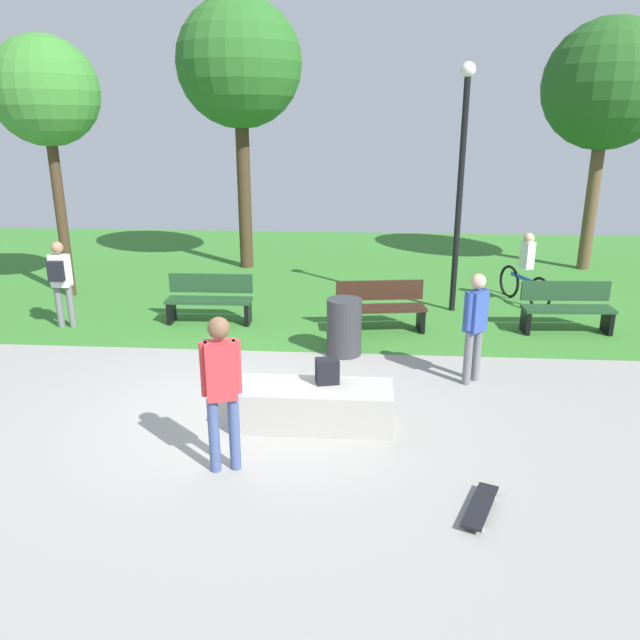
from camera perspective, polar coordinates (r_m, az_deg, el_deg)
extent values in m
plane|color=gray|center=(8.25, -7.87, -8.56)|extent=(28.00, 28.00, 0.00)
cube|color=#387A2D|center=(15.88, -1.85, 4.62)|extent=(26.60, 11.70, 0.01)
cube|color=#A8A59E|center=(7.78, -0.62, -7.95)|extent=(1.98, 0.72, 0.52)
cube|color=black|center=(7.71, 0.68, -4.77)|extent=(0.32, 0.26, 0.32)
cylinder|color=#3F5184|center=(6.84, -9.81, -10.51)|extent=(0.12, 0.12, 0.86)
cylinder|color=#3F5184|center=(6.85, -7.95, -10.38)|extent=(0.12, 0.12, 0.86)
cube|color=red|center=(6.52, -9.19, -4.63)|extent=(0.36, 0.28, 0.64)
cylinder|color=red|center=(6.51, -10.70, -4.52)|extent=(0.09, 0.09, 0.59)
cylinder|color=red|center=(6.52, -7.71, -4.33)|extent=(0.09, 0.09, 0.59)
sphere|color=brown|center=(6.36, -9.40, -0.74)|extent=(0.23, 0.23, 0.23)
cylinder|color=slate|center=(9.14, 13.56, -3.49)|extent=(0.12, 0.12, 0.80)
cylinder|color=slate|center=(9.31, 14.34, -3.15)|extent=(0.12, 0.12, 0.80)
cube|color=#2D4799|center=(9.00, 14.29, 0.82)|extent=(0.37, 0.37, 0.60)
cylinder|color=#2D4799|center=(8.86, 13.68, 0.75)|extent=(0.09, 0.09, 0.55)
cylinder|color=#2D4799|center=(9.13, 14.90, 1.17)|extent=(0.09, 0.09, 0.55)
sphere|color=tan|center=(8.89, 14.50, 3.51)|extent=(0.22, 0.22, 0.22)
cube|color=black|center=(6.48, 14.67, -16.34)|extent=(0.49, 0.82, 0.02)
cylinder|color=silver|center=(6.75, 14.50, -15.24)|extent=(0.05, 0.06, 0.06)
cylinder|color=silver|center=(6.73, 15.87, -15.49)|extent=(0.05, 0.06, 0.06)
cylinder|color=silver|center=(6.29, 13.30, -17.84)|extent=(0.05, 0.06, 0.06)
cylinder|color=silver|center=(6.27, 14.79, -18.13)|extent=(0.05, 0.06, 0.06)
cube|color=#331E14|center=(11.13, 5.71, 1.09)|extent=(1.65, 0.67, 0.06)
cube|color=#331E14|center=(11.26, 5.56, 2.77)|extent=(1.59, 0.30, 0.36)
cube|color=black|center=(11.34, 9.34, 0.07)|extent=(0.14, 0.40, 0.45)
cube|color=black|center=(11.09, 1.92, -0.10)|extent=(0.14, 0.40, 0.45)
cube|color=#1E4223|center=(11.89, 22.04, 0.94)|extent=(1.62, 0.53, 0.06)
cube|color=#1E4223|center=(12.02, 21.84, 2.53)|extent=(1.60, 0.15, 0.36)
cube|color=black|center=(12.24, 25.14, -0.11)|extent=(0.10, 0.40, 0.45)
cube|color=black|center=(11.72, 18.55, -0.07)|extent=(0.10, 0.40, 0.45)
cube|color=#1E4223|center=(11.75, -10.28, 1.80)|extent=(1.61, 0.46, 0.06)
cube|color=#1E4223|center=(11.88, -10.11, 3.39)|extent=(1.60, 0.08, 0.36)
cube|color=black|center=(11.66, -6.70, 0.69)|extent=(0.09, 0.40, 0.45)
cube|color=black|center=(12.01, -13.64, 0.80)|extent=(0.09, 0.40, 0.45)
cylinder|color=#42301E|center=(16.09, -7.06, 12.05)|extent=(0.34, 0.34, 4.09)
sphere|color=#286623|center=(16.06, -7.49, 22.58)|extent=(3.03, 3.03, 3.03)
cylinder|color=#42301E|center=(14.34, -22.93, 9.09)|extent=(0.23, 0.23, 3.60)
sphere|color=#387F2D|center=(14.23, -24.18, 18.83)|extent=(2.15, 2.15, 2.15)
cylinder|color=brown|center=(17.21, 23.93, 10.22)|extent=(0.31, 0.31, 3.59)
sphere|color=#23561E|center=(17.13, 25.13, 19.18)|extent=(3.04, 3.04, 3.04)
cylinder|color=black|center=(12.34, 12.81, 10.81)|extent=(0.12, 0.12, 4.44)
sphere|color=silver|center=(12.29, 13.61, 21.68)|extent=(0.28, 0.28, 0.28)
cylinder|color=#333338|center=(10.01, 2.25, -0.65)|extent=(0.57, 0.57, 0.94)
cylinder|color=slate|center=(12.35, -23.06, 1.13)|extent=(0.12, 0.12, 0.78)
cylinder|color=slate|center=(12.25, -22.14, 1.13)|extent=(0.12, 0.12, 0.78)
cube|color=white|center=(12.14, -22.99, 4.23)|extent=(0.32, 0.21, 0.59)
cylinder|color=white|center=(12.21, -23.72, 4.33)|extent=(0.09, 0.09, 0.54)
cylinder|color=white|center=(12.06, -22.27, 4.36)|extent=(0.09, 0.09, 0.54)
sphere|color=#9E7556|center=(12.05, -23.23, 6.22)|extent=(0.21, 0.21, 0.21)
cube|color=black|center=(11.99, -23.32, 4.18)|extent=(0.26, 0.17, 0.36)
torus|color=black|center=(14.06, 17.17, 3.44)|extent=(0.31, 0.70, 0.72)
torus|color=black|center=(13.19, 19.72, 2.25)|extent=(0.31, 0.70, 0.72)
cube|color=#2659A5|center=(13.57, 18.49, 3.68)|extent=(0.38, 0.94, 0.08)
cube|color=white|center=(13.47, 18.69, 5.74)|extent=(0.27, 0.33, 0.56)
sphere|color=tan|center=(13.40, 18.84, 7.20)|extent=(0.22, 0.22, 0.22)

